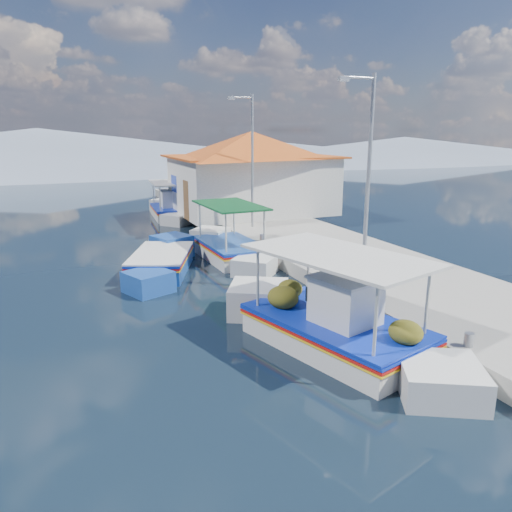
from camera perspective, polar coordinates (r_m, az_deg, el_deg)
name	(u,v)px	position (r m, az deg, el deg)	size (l,w,h in m)	color
ground	(249,342)	(11.90, -0.77, -10.04)	(160.00, 160.00, 0.00)	black
quay	(331,253)	(19.45, 8.76, 0.36)	(5.00, 44.00, 0.50)	gray
bollards	(292,252)	(17.72, 4.26, 0.43)	(0.20, 17.20, 0.30)	#A5A8AD
main_caique	(334,327)	(11.64, 9.07, -8.22)	(3.58, 7.38, 2.52)	white
caique_green_canopy	(230,250)	(19.23, -3.06, 0.70)	(2.09, 6.50, 2.43)	white
caique_blue_hull	(160,264)	(17.80, -11.14, -0.89)	(3.39, 5.79, 1.12)	#184394
caique_far	(170,210)	(28.89, -10.03, 5.28)	(2.25, 6.51, 2.29)	white
harbor_building	(252,171)	(27.14, -0.52, 9.92)	(10.49, 10.49, 4.40)	white
lamp_post_near	(366,169)	(14.81, 12.77, 9.92)	(1.21, 0.14, 6.00)	#A5A8AD
lamp_post_far	(250,155)	(22.74, -0.66, 11.75)	(1.21, 0.14, 6.00)	#A5A8AD
mountain_ridge	(135,153)	(66.95, -13.92, 11.60)	(171.40, 96.00, 5.50)	gray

